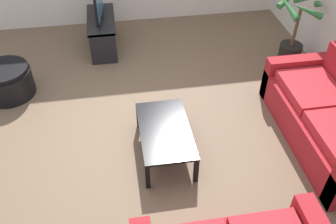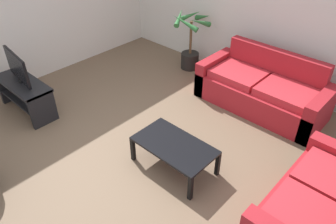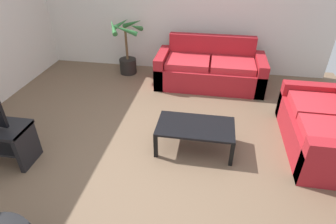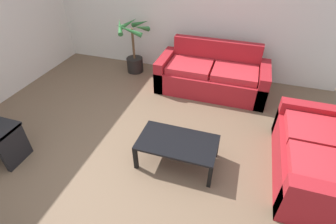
% 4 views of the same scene
% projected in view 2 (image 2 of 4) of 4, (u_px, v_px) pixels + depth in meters
% --- Properties ---
extents(ground_plane, '(6.60, 6.60, 0.00)m').
position_uv_depth(ground_plane, '(132.00, 157.00, 4.41)').
color(ground_plane, brown).
extents(wall_back, '(6.00, 0.06, 2.70)m').
position_uv_depth(wall_back, '(260.00, 7.00, 5.41)').
color(wall_back, silver).
rests_on(wall_back, ground).
extents(wall_left, '(0.06, 6.00, 2.70)m').
position_uv_depth(wall_left, '(5.00, 11.00, 5.28)').
color(wall_left, silver).
rests_on(wall_left, ground).
extents(couch_main, '(2.05, 0.90, 0.90)m').
position_uv_depth(couch_main, '(262.00, 91.00, 5.24)').
color(couch_main, maroon).
rests_on(couch_main, ground).
extents(couch_loveseat, '(0.90, 1.66, 0.90)m').
position_uv_depth(couch_loveseat, '(321.00, 212.00, 3.31)').
color(couch_loveseat, maroon).
rests_on(couch_loveseat, ground).
extents(tv_stand, '(1.10, 0.45, 0.54)m').
position_uv_depth(tv_stand, '(25.00, 92.00, 5.11)').
color(tv_stand, black).
rests_on(tv_stand, ground).
extents(tv, '(0.79, 0.13, 0.48)m').
position_uv_depth(tv, '(17.00, 67.00, 4.85)').
color(tv, black).
rests_on(tv, tv_stand).
extents(coffee_table, '(1.04, 0.59, 0.38)m').
position_uv_depth(coffee_table, '(174.00, 147.00, 4.07)').
color(coffee_table, black).
rests_on(coffee_table, ground).
extents(potted_palm, '(0.70, 0.73, 1.15)m').
position_uv_depth(potted_palm, '(190.00, 46.00, 6.25)').
color(potted_palm, black).
rests_on(potted_palm, ground).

